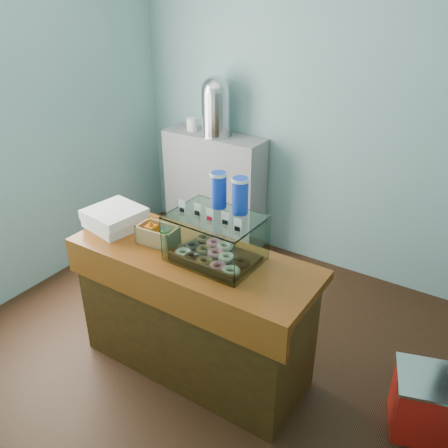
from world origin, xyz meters
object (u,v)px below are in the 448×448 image
Objects in this scene: display_case at (218,233)px; coffee_urn at (216,105)px; counter at (194,312)px; red_cooler at (433,405)px.

coffee_urn is at bearing 125.52° from display_case.
display_case is at bearing 21.49° from counter.
coffee_urn is at bearing 134.38° from red_cooler.
coffee_urn is 2.90m from red_cooler.
display_case is 1.84m from coffee_urn.
coffee_urn is at bearing 118.94° from counter.
display_case reaches higher than counter.
coffee_urn reaches higher than red_cooler.
display_case is at bearing 173.63° from red_cooler.
counter is 2.98× the size of red_cooler.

